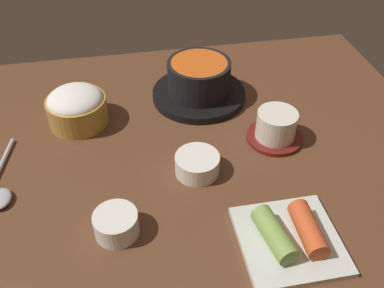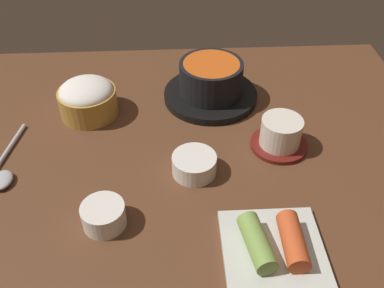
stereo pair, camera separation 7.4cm
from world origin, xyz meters
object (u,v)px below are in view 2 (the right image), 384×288
object	(u,v)px
stone_pot	(211,83)
kimchi_plate	(274,246)
spoon	(3,171)
banchan_cup_center	(194,164)
side_bowl_near	(104,215)
tea_cup_with_saucer	(280,134)
rice_bowl	(87,98)

from	to	relation	value
stone_pot	kimchi_plate	xyz separation A→B (cm)	(5.68, -39.25, -2.29)
kimchi_plate	spoon	size ratio (longest dim) A/B	0.83
banchan_cup_center	kimchi_plate	world-z (taller)	kimchi_plate
stone_pot	side_bowl_near	size ratio (longest dim) A/B	2.94
stone_pot	kimchi_plate	distance (cm)	39.73
side_bowl_near	spoon	world-z (taller)	side_bowl_near
banchan_cup_center	side_bowl_near	xyz separation A→B (cm)	(-14.31, -10.47, 0.14)
tea_cup_with_saucer	side_bowl_near	size ratio (longest dim) A/B	1.57
stone_pot	side_bowl_near	distance (cm)	37.85
kimchi_plate	spoon	xyz separation A→B (cm)	(-43.30, 18.51, -0.85)
banchan_cup_center	side_bowl_near	distance (cm)	17.73
banchan_cup_center	spoon	world-z (taller)	banchan_cup_center
tea_cup_with_saucer	spoon	bearing A→B (deg)	-174.49
banchan_cup_center	tea_cup_with_saucer	bearing A→B (deg)	21.06
stone_pot	spoon	size ratio (longest dim) A/B	1.12
rice_bowl	banchan_cup_center	size ratio (longest dim) A/B	1.50
rice_bowl	spoon	world-z (taller)	rice_bowl
spoon	banchan_cup_center	bearing A→B (deg)	-2.54
rice_bowl	side_bowl_near	xyz separation A→B (cm)	(5.94, -28.54, -1.73)
tea_cup_with_saucer	kimchi_plate	size ratio (longest dim) A/B	0.72
spoon	stone_pot	bearing A→B (deg)	28.87
kimchi_plate	spoon	bearing A→B (deg)	156.86
kimchi_plate	stone_pot	bearing A→B (deg)	98.23
stone_pot	spoon	world-z (taller)	stone_pot
kimchi_plate	side_bowl_near	distance (cm)	25.56
banchan_cup_center	spoon	bearing A→B (deg)	177.46
stone_pot	side_bowl_near	bearing A→B (deg)	-120.20
rice_bowl	banchan_cup_center	distance (cm)	27.20
stone_pot	rice_bowl	xyz separation A→B (cm)	(-24.95, -4.13, -0.00)
tea_cup_with_saucer	banchan_cup_center	bearing A→B (deg)	-158.94
stone_pot	banchan_cup_center	xyz separation A→B (cm)	(-4.71, -22.20, -1.87)
tea_cup_with_saucer	side_bowl_near	distance (cm)	34.62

